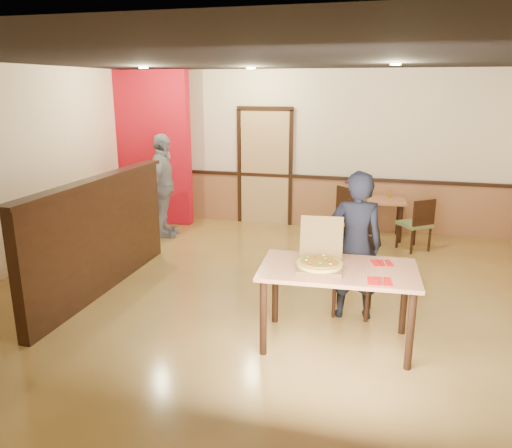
{
  "coord_description": "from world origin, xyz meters",
  "views": [
    {
      "loc": [
        1.39,
        -5.42,
        2.51
      ],
      "look_at": [
        -0.05,
        0.0,
        0.95
      ],
      "focal_mm": 35.0,
      "sensor_mm": 36.0,
      "label": 1
    }
  ],
  "objects": [
    {
      "name": "spot_a",
      "position": [
        -2.3,
        1.8,
        2.78
      ],
      "size": [
        0.14,
        0.14,
        0.02
      ],
      "primitive_type": "cylinder",
      "color": "#FFECB2",
      "rests_on": "ceiling"
    },
    {
      "name": "booth_partition",
      "position": [
        -2.0,
        -0.2,
        0.74
      ],
      "size": [
        0.2,
        3.1,
        1.44
      ],
      "color": "black",
      "rests_on": "floor"
    },
    {
      "name": "spot_c",
      "position": [
        1.4,
        1.5,
        2.78
      ],
      "size": [
        0.14,
        0.14,
        0.02
      ],
      "primitive_type": "cylinder",
      "color": "#FFECB2",
      "rests_on": "ceiling"
    },
    {
      "name": "wainscot_back",
      "position": [
        0.0,
        3.47,
        0.45
      ],
      "size": [
        7.0,
        0.04,
        0.9
      ],
      "primitive_type": "cube",
      "color": "#9B643E",
      "rests_on": "floor"
    },
    {
      "name": "back_door",
      "position": [
        -0.8,
        3.46,
        1.05
      ],
      "size": [
        0.9,
        0.06,
        2.1
      ],
      "primitive_type": "cube",
      "color": "tan",
      "rests_on": "wall_back"
    },
    {
      "name": "side_table",
      "position": [
        1.41,
        3.05,
        0.5
      ],
      "size": [
        0.66,
        0.66,
        0.67
      ],
      "rotation": [
        0.0,
        0.0,
        0.05
      ],
      "color": "tan",
      "rests_on": "floor"
    },
    {
      "name": "side_chair_right",
      "position": [
        1.9,
        2.45,
        0.46
      ],
      "size": [
        0.59,
        0.59,
        0.85
      ],
      "rotation": [
        0.0,
        0.0,
        3.8
      ],
      "color": "#627242",
      "rests_on": "floor"
    },
    {
      "name": "floor",
      "position": [
        0.0,
        0.0,
        0.0
      ],
      "size": [
        7.0,
        7.0,
        0.0
      ],
      "primitive_type": "plane",
      "color": "#B68F47",
      "rests_on": "ground"
    },
    {
      "name": "napkin_far",
      "position": [
        1.4,
        -0.58,
        0.81
      ],
      "size": [
        0.24,
        0.24,
        0.01
      ],
      "rotation": [
        0.0,
        0.0,
        0.28
      ],
      "color": "red",
      "rests_on": "main_table"
    },
    {
      "name": "side_chair_left",
      "position": [
        0.91,
        2.45,
        0.54
      ],
      "size": [
        0.68,
        0.68,
        0.98
      ],
      "rotation": [
        0.0,
        0.0,
        2.39
      ],
      "color": "#627242",
      "rests_on": "floor"
    },
    {
      "name": "pizza_box",
      "position": [
        0.82,
        -0.84,
        0.87
      ],
      "size": [
        0.47,
        0.54,
        0.45
      ],
      "rotation": [
        0.0,
        0.0,
        0.09
      ],
      "color": "brown",
      "rests_on": "main_table"
    },
    {
      "name": "wall_left",
      "position": [
        -3.5,
        0.0,
        1.4
      ],
      "size": [
        0.0,
        7.0,
        7.0
      ],
      "primitive_type": "plane",
      "rotation": [
        1.57,
        0.0,
        1.57
      ],
      "color": "#F4E0BE",
      "rests_on": "floor"
    },
    {
      "name": "main_table",
      "position": [
        1.0,
        -0.83,
        0.7
      ],
      "size": [
        1.56,
        0.95,
        0.81
      ],
      "rotation": [
        0.0,
        0.0,
        0.06
      ],
      "color": "tan",
      "rests_on": "floor"
    },
    {
      "name": "wall_back",
      "position": [
        0.0,
        3.5,
        1.4
      ],
      "size": [
        7.0,
        0.0,
        7.0
      ],
      "primitive_type": "plane",
      "rotation": [
        1.57,
        0.0,
        0.0
      ],
      "color": "#F4E0BE",
      "rests_on": "floor"
    },
    {
      "name": "chair_rail_back",
      "position": [
        0.0,
        3.45,
        0.92
      ],
      "size": [
        7.0,
        0.06,
        0.06
      ],
      "primitive_type": "cube",
      "color": "black",
      "rests_on": "wall_back"
    },
    {
      "name": "red_accent_panel",
      "position": [
        -2.9,
        3.0,
        1.4
      ],
      "size": [
        1.6,
        0.2,
        2.78
      ],
      "primitive_type": "cube",
      "color": "#B50C1D",
      "rests_on": "floor"
    },
    {
      "name": "diner_chair",
      "position": [
        1.11,
        -0.0,
        0.48
      ],
      "size": [
        0.46,
        0.46,
        0.88
      ],
      "rotation": [
        0.0,
        0.0,
        -0.05
      ],
      "color": "#627242",
      "rests_on": "floor"
    },
    {
      "name": "diner",
      "position": [
        1.11,
        -0.15,
        0.83
      ],
      "size": [
        0.67,
        0.51,
        1.66
      ],
      "primitive_type": "imported",
      "rotation": [
        0.0,
        0.0,
        3.34
      ],
      "color": "black",
      "rests_on": "floor"
    },
    {
      "name": "passerby",
      "position": [
        -2.27,
        2.2,
        0.88
      ],
      "size": [
        0.61,
        1.09,
        1.75
      ],
      "primitive_type": "imported",
      "rotation": [
        0.0,
        0.0,
        1.76
      ],
      "color": "gray",
      "rests_on": "floor"
    },
    {
      "name": "pizza",
      "position": [
        0.82,
        -0.89,
        0.86
      ],
      "size": [
        0.58,
        0.58,
        0.03
      ],
      "primitive_type": "cylinder",
      "rotation": [
        0.0,
        0.0,
        0.4
      ],
      "color": "gold",
      "rests_on": "pizza_box"
    },
    {
      "name": "ceiling",
      "position": [
        0.0,
        0.0,
        2.8
      ],
      "size": [
        7.0,
        7.0,
        0.0
      ],
      "primitive_type": "plane",
      "rotation": [
        3.14,
        0.0,
        0.0
      ],
      "color": "black",
      "rests_on": "wall_back"
    },
    {
      "name": "spot_b",
      "position": [
        -0.8,
        2.5,
        2.78
      ],
      "size": [
        0.14,
        0.14,
        0.02
      ],
      "primitive_type": "cylinder",
      "color": "#FFECB2",
      "rests_on": "ceiling"
    },
    {
      "name": "napkin_near",
      "position": [
        1.39,
        -1.08,
        0.81
      ],
      "size": [
        0.23,
        0.23,
        0.01
      ],
      "rotation": [
        0.0,
        0.0,
        0.11
      ],
      "color": "red",
      "rests_on": "main_table"
    },
    {
      "name": "condiment",
      "position": [
        1.45,
        3.16,
        0.74
      ],
      "size": [
        0.05,
        0.05,
        0.13
      ],
      "primitive_type": "cylinder",
      "color": "olive",
      "rests_on": "side_table"
    }
  ]
}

